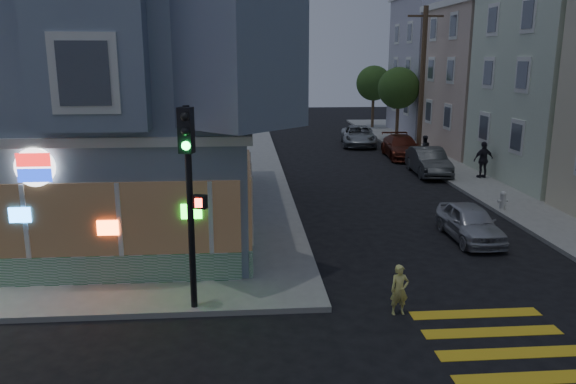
{
  "coord_description": "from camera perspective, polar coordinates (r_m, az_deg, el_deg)",
  "views": [
    {
      "loc": [
        0.93,
        -10.61,
        6.12
      ],
      "look_at": [
        2.17,
        5.12,
        2.32
      ],
      "focal_mm": 35.0,
      "sensor_mm": 36.0,
      "label": 1
    }
  ],
  "objects": [
    {
      "name": "ground",
      "position": [
        12.29,
        -8.59,
        -16.52
      ],
      "size": [
        120.0,
        120.0,
        0.0
      ],
      "primitive_type": "plane",
      "color": "black",
      "rests_on": "ground"
    },
    {
      "name": "corner_building",
      "position": [
        22.68,
        -22.79,
        11.73
      ],
      "size": [
        14.6,
        14.6,
        11.4
      ],
      "color": "slate",
      "rests_on": "sidewalk_nw"
    },
    {
      "name": "row_house_c",
      "position": [
        40.19,
        23.42,
        10.34
      ],
      "size": [
        12.0,
        8.6,
        9.0
      ],
      "primitive_type": "cube",
      "color": "beige",
      "rests_on": "sidewalk_ne"
    },
    {
      "name": "row_house_d",
      "position": [
        48.33,
        18.51,
        11.99
      ],
      "size": [
        12.0,
        8.6,
        10.5
      ],
      "primitive_type": "cube",
      "color": "#A9A6B6",
      "rests_on": "sidewalk_ne"
    },
    {
      "name": "utility_pole",
      "position": [
        36.36,
        13.48,
        11.07
      ],
      "size": [
        2.2,
        0.3,
        9.0
      ],
      "color": "#4C3826",
      "rests_on": "sidewalk_ne"
    },
    {
      "name": "street_tree_near",
      "position": [
        42.21,
        11.18,
        10.3
      ],
      "size": [
        3.0,
        3.0,
        5.3
      ],
      "color": "#4C3826",
      "rests_on": "sidewalk_ne"
    },
    {
      "name": "street_tree_far",
      "position": [
        49.95,
        8.7,
        10.86
      ],
      "size": [
        3.0,
        3.0,
        5.3
      ],
      "color": "#4C3826",
      "rests_on": "sidewalk_ne"
    },
    {
      "name": "running_child",
      "position": [
        14.07,
        11.26,
        -9.73
      ],
      "size": [
        0.48,
        0.34,
        1.26
      ],
      "primitive_type": "imported",
      "rotation": [
        0.0,
        0.0,
        0.08
      ],
      "color": "#E2DD73",
      "rests_on": "ground"
    },
    {
      "name": "pedestrian_a",
      "position": [
        33.46,
        13.65,
        4.25
      ],
      "size": [
        0.78,
        0.61,
        1.6
      ],
      "primitive_type": "imported",
      "rotation": [
        0.0,
        0.0,
        3.15
      ],
      "color": "black",
      "rests_on": "sidewalk_ne"
    },
    {
      "name": "pedestrian_b",
      "position": [
        30.1,
        19.24,
        3.11
      ],
      "size": [
        1.14,
        0.62,
        1.85
      ],
      "primitive_type": "imported",
      "rotation": [
        0.0,
        0.0,
        3.31
      ],
      "color": "#24222A",
      "rests_on": "sidewalk_ne"
    },
    {
      "name": "parked_car_a",
      "position": [
        20.23,
        17.99,
        -2.95
      ],
      "size": [
        1.47,
        3.62,
        1.23
      ],
      "primitive_type": "imported",
      "rotation": [
        0.0,
        0.0,
        -0.0
      ],
      "color": "#B4B6BD",
      "rests_on": "ground"
    },
    {
      "name": "parked_car_b",
      "position": [
        30.82,
        14.08,
        3.02
      ],
      "size": [
        1.76,
        4.46,
        1.44
      ],
      "primitive_type": "imported",
      "rotation": [
        0.0,
        0.0,
        -0.05
      ],
      "color": "#383B3D",
      "rests_on": "ground"
    },
    {
      "name": "parked_car_c",
      "position": [
        35.72,
        11.46,
        4.51
      ],
      "size": [
        2.21,
        4.89,
        1.39
      ],
      "primitive_type": "imported",
      "rotation": [
        0.0,
        0.0,
        -0.06
      ],
      "color": "#5B2114",
      "rests_on": "ground"
    },
    {
      "name": "parked_car_d",
      "position": [
        40.32,
        7.17,
        5.68
      ],
      "size": [
        2.9,
        5.24,
        1.39
      ],
      "primitive_type": "imported",
      "rotation": [
        0.0,
        0.0,
        -0.12
      ],
      "color": "#92989C",
      "rests_on": "ground"
    },
    {
      "name": "traffic_signal",
      "position": [
        13.12,
        -10.01,
        1.68
      ],
      "size": [
        0.61,
        0.55,
        4.92
      ],
      "rotation": [
        0.0,
        0.0,
        -0.27
      ],
      "color": "black",
      "rests_on": "sidewalk_nw"
    },
    {
      "name": "fire_hydrant",
      "position": [
        24.22,
        20.99,
        -0.72
      ],
      "size": [
        0.42,
        0.24,
        0.73
      ],
      "color": "silver",
      "rests_on": "sidewalk_ne"
    }
  ]
}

